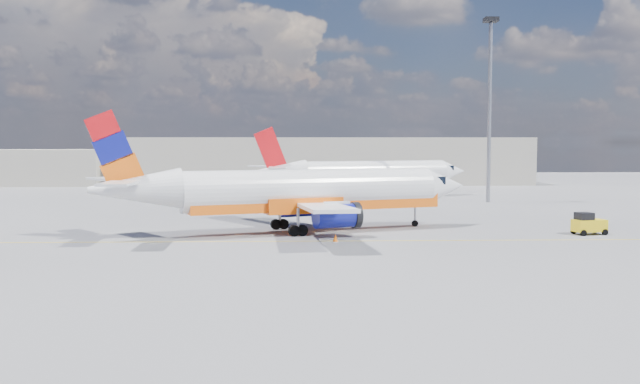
{
  "coord_description": "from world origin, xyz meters",
  "views": [
    {
      "loc": [
        -0.1,
        -48.54,
        7.21
      ],
      "look_at": [
        1.79,
        4.42,
        3.5
      ],
      "focal_mm": 40.0,
      "sensor_mm": 36.0,
      "label": 1
    }
  ],
  "objects_px": {
    "main_jet": "(299,192)",
    "second_jet": "(369,174)",
    "traffic_cone": "(335,238)",
    "gse_tug": "(588,224)"
  },
  "relations": [
    {
      "from": "main_jet",
      "to": "traffic_cone",
      "type": "xyz_separation_m",
      "value": [
        2.58,
        -5.89,
        -2.92
      ]
    },
    {
      "from": "second_jet",
      "to": "gse_tug",
      "type": "height_order",
      "value": "second_jet"
    },
    {
      "from": "gse_tug",
      "to": "traffic_cone",
      "type": "relative_size",
      "value": 4.47
    },
    {
      "from": "gse_tug",
      "to": "traffic_cone",
      "type": "xyz_separation_m",
      "value": [
        -20.01,
        -3.52,
        -0.54
      ]
    },
    {
      "from": "second_jet",
      "to": "gse_tug",
      "type": "bearing_deg",
      "value": -90.0
    },
    {
      "from": "main_jet",
      "to": "second_jet",
      "type": "height_order",
      "value": "main_jet"
    },
    {
      "from": "main_jet",
      "to": "second_jet",
      "type": "distance_m",
      "value": 37.05
    },
    {
      "from": "second_jet",
      "to": "gse_tug",
      "type": "xyz_separation_m",
      "value": [
        13.19,
        -38.2,
        -2.22
      ]
    },
    {
      "from": "main_jet",
      "to": "gse_tug",
      "type": "relative_size",
      "value": 11.86
    },
    {
      "from": "traffic_cone",
      "to": "main_jet",
      "type": "bearing_deg",
      "value": 113.64
    }
  ]
}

